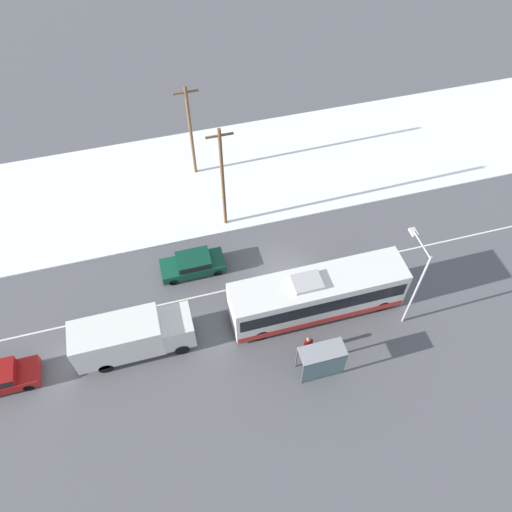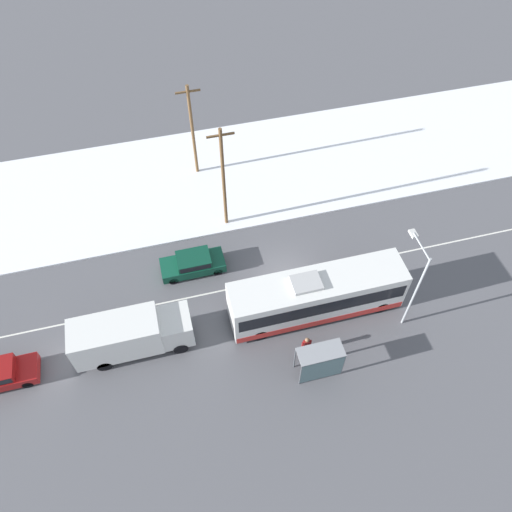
% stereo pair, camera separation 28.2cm
% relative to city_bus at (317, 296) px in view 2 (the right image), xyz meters
% --- Properties ---
extents(ground_plane, '(120.00, 120.00, 0.00)m').
position_rel_city_bus_xyz_m(ground_plane, '(-1.10, 3.01, -1.74)').
color(ground_plane, '#56565B').
extents(snow_lot, '(80.00, 12.07, 0.12)m').
position_rel_city_bus_xyz_m(snow_lot, '(-1.10, 14.04, -1.68)').
color(snow_lot, white).
rests_on(snow_lot, ground_plane).
extents(lane_marking_center, '(60.00, 0.12, 0.00)m').
position_rel_city_bus_xyz_m(lane_marking_center, '(-1.10, 3.01, -1.74)').
color(lane_marking_center, silver).
rests_on(lane_marking_center, ground_plane).
extents(city_bus, '(11.12, 2.57, 3.57)m').
position_rel_city_bus_xyz_m(city_bus, '(0.00, 0.00, 0.00)').
color(city_bus, white).
rests_on(city_bus, ground_plane).
extents(box_truck, '(7.13, 2.30, 2.93)m').
position_rel_city_bus_xyz_m(box_truck, '(-11.71, 0.21, -0.11)').
color(box_truck, silver).
rests_on(box_truck, ground_plane).
extents(sedan_car, '(4.37, 1.80, 1.43)m').
position_rel_city_bus_xyz_m(sedan_car, '(-7.06, 5.22, -0.96)').
color(sedan_car, '#0F4733').
rests_on(sedan_car, ground_plane).
extents(pedestrian_at_stop, '(0.62, 0.27, 1.72)m').
position_rel_city_bus_xyz_m(pedestrian_at_stop, '(-1.51, -2.76, -0.69)').
color(pedestrian_at_stop, '#23232D').
rests_on(pedestrian_at_stop, ground_plane).
extents(bus_shelter, '(2.68, 1.20, 2.40)m').
position_rel_city_bus_xyz_m(bus_shelter, '(-1.19, -4.35, -0.07)').
color(bus_shelter, gray).
rests_on(bus_shelter, ground_plane).
extents(streetlamp, '(0.36, 2.39, 6.76)m').
position_rel_city_bus_xyz_m(streetlamp, '(5.19, -1.81, 2.56)').
color(streetlamp, '#9EA3A8').
rests_on(streetlamp, ground_plane).
extents(utility_pole_roadside, '(1.80, 0.24, 8.71)m').
position_rel_city_bus_xyz_m(utility_pole_roadside, '(-3.95, 8.91, 2.80)').
color(utility_pole_roadside, brown).
rests_on(utility_pole_roadside, ground_plane).
extents(utility_pole_snowlot, '(1.80, 0.24, 8.05)m').
position_rel_city_bus_xyz_m(utility_pole_snowlot, '(-5.05, 14.96, 2.47)').
color(utility_pole_snowlot, brown).
rests_on(utility_pole_snowlot, ground_plane).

